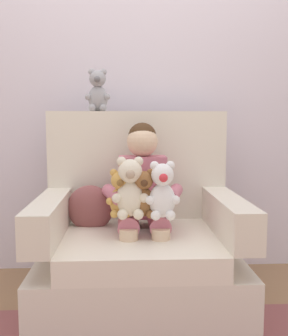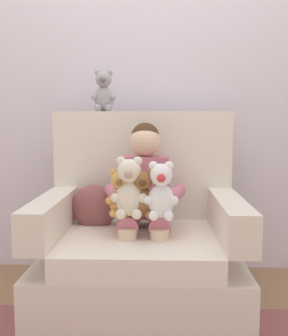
% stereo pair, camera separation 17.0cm
% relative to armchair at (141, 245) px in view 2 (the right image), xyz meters
% --- Properties ---
extents(ground_plane, '(8.00, 8.00, 0.00)m').
position_rel_armchair_xyz_m(ground_plane, '(0.00, -0.06, -0.33)').
color(ground_plane, '#936D4C').
extents(back_wall, '(6.00, 0.10, 2.60)m').
position_rel_armchair_xyz_m(back_wall, '(0.00, 0.62, 0.97)').
color(back_wall, silver).
rests_on(back_wall, ground).
extents(armchair, '(1.06, 0.86, 1.06)m').
position_rel_armchair_xyz_m(armchair, '(0.00, 0.00, 0.00)').
color(armchair, silver).
rests_on(armchair, ground).
extents(seated_child, '(0.45, 0.39, 0.82)m').
position_rel_armchair_xyz_m(seated_child, '(0.02, 0.01, 0.30)').
color(seated_child, '#C66B7F').
rests_on(seated_child, armchair).
extents(plush_cream, '(0.18, 0.15, 0.31)m').
position_rel_armchair_xyz_m(plush_cream, '(-0.05, -0.17, 0.34)').
color(plush_cream, silver).
rests_on(plush_cream, armchair).
extents(plush_honey, '(0.14, 0.12, 0.24)m').
position_rel_armchair_xyz_m(plush_honey, '(-0.10, -0.14, 0.31)').
color(plush_honey, gold).
rests_on(plush_honey, armchair).
extents(plush_brown, '(0.14, 0.12, 0.24)m').
position_rel_armchair_xyz_m(plush_brown, '(0.02, -0.16, 0.31)').
color(plush_brown, brown).
rests_on(plush_brown, armchair).
extents(plush_white, '(0.17, 0.14, 0.29)m').
position_rel_armchair_xyz_m(plush_white, '(0.11, -0.19, 0.33)').
color(plush_white, white).
rests_on(plush_white, armchair).
extents(plush_grey_on_backrest, '(0.15, 0.12, 0.25)m').
position_rel_armchair_xyz_m(plush_grey_on_backrest, '(-0.23, 0.30, 0.85)').
color(plush_grey_on_backrest, '#9E9EA3').
rests_on(plush_grey_on_backrest, armchair).
extents(throw_pillow, '(0.27, 0.14, 0.26)m').
position_rel_armchair_xyz_m(throw_pillow, '(-0.27, 0.10, 0.19)').
color(throw_pillow, '#8C4C4C').
rests_on(throw_pillow, armchair).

